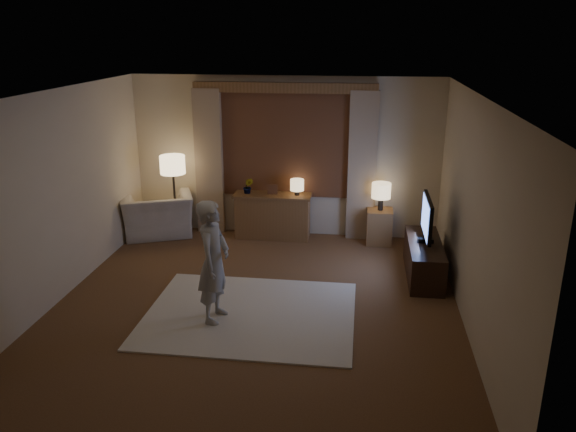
% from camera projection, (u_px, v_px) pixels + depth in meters
% --- Properties ---
extents(room, '(5.04, 5.54, 2.64)m').
position_uv_depth(room, '(261.00, 193.00, 7.00)').
color(room, brown).
rests_on(room, ground).
extents(rug, '(2.50, 2.00, 0.02)m').
position_uv_depth(rug, '(250.00, 314.00, 6.78)').
color(rug, beige).
rests_on(rug, floor).
extents(sideboard, '(1.20, 0.40, 0.70)m').
position_uv_depth(sideboard, '(273.00, 217.00, 9.22)').
color(sideboard, brown).
rests_on(sideboard, floor).
extents(picture_frame, '(0.16, 0.02, 0.20)m').
position_uv_depth(picture_frame, '(272.00, 191.00, 9.07)').
color(picture_frame, brown).
rests_on(picture_frame, sideboard).
extents(plant, '(0.17, 0.13, 0.30)m').
position_uv_depth(plant, '(248.00, 187.00, 9.11)').
color(plant, '#999999').
rests_on(plant, sideboard).
extents(table_lamp_sideboard, '(0.22, 0.22, 0.30)m').
position_uv_depth(table_lamp_sideboard, '(297.00, 186.00, 8.99)').
color(table_lamp_sideboard, black).
rests_on(table_lamp_sideboard, sideboard).
extents(floor_lamp, '(0.40, 0.40, 1.38)m').
position_uv_depth(floor_lamp, '(173.00, 169.00, 8.96)').
color(floor_lamp, black).
rests_on(floor_lamp, floor).
extents(armchair, '(1.41, 1.33, 0.73)m').
position_uv_depth(armchair, '(157.00, 214.00, 9.33)').
color(armchair, beige).
rests_on(armchair, floor).
extents(side_table, '(0.40, 0.40, 0.56)m').
position_uv_depth(side_table, '(379.00, 227.00, 8.97)').
color(side_table, brown).
rests_on(side_table, floor).
extents(table_lamp_side, '(0.30, 0.30, 0.44)m').
position_uv_depth(table_lamp_side, '(381.00, 191.00, 8.79)').
color(table_lamp_side, black).
rests_on(table_lamp_side, side_table).
extents(tv_stand, '(0.45, 1.40, 0.50)m').
position_uv_depth(tv_stand, '(424.00, 259.00, 7.78)').
color(tv_stand, black).
rests_on(tv_stand, floor).
extents(tv, '(0.21, 0.88, 0.63)m').
position_uv_depth(tv, '(427.00, 218.00, 7.59)').
color(tv, black).
rests_on(tv, tv_stand).
extents(person, '(0.40, 0.57, 1.46)m').
position_uv_depth(person, '(214.00, 261.00, 6.44)').
color(person, '#9E9992').
rests_on(person, rug).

